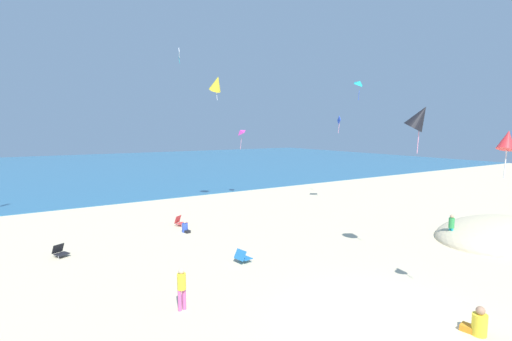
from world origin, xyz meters
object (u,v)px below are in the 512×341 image
(person_3, at_px, (451,226))
(person_1, at_px, (182,286))
(beach_chair_far_right, at_px, (180,222))
(kite_teal, at_px, (360,83))
(beach_chair_near_camera, at_px, (60,251))
(kite_blue, at_px, (339,121))
(kite_white, at_px, (179,53))
(beach_chair_mid_beach, at_px, (242,256))
(kite_black, at_px, (419,117))
(person_0, at_px, (478,324))
(kite_magenta, at_px, (240,132))
(kite_yellow, at_px, (217,84))
(person_2, at_px, (185,228))
(kite_red, at_px, (507,140))

(person_3, bearing_deg, person_1, 22.99)
(beach_chair_far_right, height_order, kite_teal, kite_teal)
(beach_chair_far_right, height_order, beach_chair_near_camera, beach_chair_far_right)
(beach_chair_far_right, relative_size, kite_blue, 0.59)
(kite_teal, xyz_separation_m, kite_white, (-7.00, 14.73, 3.66))
(beach_chair_mid_beach, height_order, kite_teal, kite_teal)
(kite_black, bearing_deg, beach_chair_near_camera, 142.51)
(kite_teal, distance_m, kite_black, 10.80)
(kite_teal, relative_size, kite_black, 0.68)
(person_0, height_order, kite_teal, kite_teal)
(beach_chair_far_right, relative_size, beach_chair_mid_beach, 1.19)
(kite_white, bearing_deg, beach_chair_near_camera, -128.73)
(beach_chair_near_camera, relative_size, kite_white, 0.57)
(person_0, height_order, kite_magenta, kite_magenta)
(beach_chair_mid_beach, distance_m, kite_blue, 17.26)
(kite_black, bearing_deg, kite_teal, 54.57)
(person_3, distance_m, kite_yellow, 17.09)
(person_2, xyz_separation_m, kite_white, (4.99, 13.29, 12.15))
(beach_chair_mid_beach, relative_size, person_0, 0.82)
(kite_blue, bearing_deg, beach_chair_mid_beach, -149.09)
(kite_blue, bearing_deg, kite_yellow, 166.73)
(beach_chair_far_right, height_order, person_2, person_2)
(person_2, height_order, kite_black, kite_black)
(person_3, xyz_separation_m, kite_white, (-5.81, 22.11, 11.61))
(person_3, distance_m, kite_blue, 13.10)
(person_2, bearing_deg, kite_teal, 69.77)
(kite_white, xyz_separation_m, kite_yellow, (-0.54, -8.44, -3.54))
(person_0, bearing_deg, kite_black, -46.18)
(person_3, distance_m, kite_black, 7.34)
(beach_chair_far_right, xyz_separation_m, kite_red, (3.68, -15.45, 5.12))
(beach_chair_mid_beach, distance_m, beach_chair_near_camera, 8.24)
(beach_chair_far_right, relative_size, person_0, 0.98)
(beach_chair_far_right, height_order, kite_white, kite_white)
(person_2, height_order, person_3, person_3)
(beach_chair_mid_beach, relative_size, person_1, 0.50)
(person_0, xyz_separation_m, kite_yellow, (1.45, 18.88, 8.55))
(person_0, xyz_separation_m, person_3, (7.80, 5.21, 0.49))
(kite_red, relative_size, kite_yellow, 0.77)
(person_0, distance_m, person_3, 9.39)
(person_0, relative_size, kite_white, 0.61)
(beach_chair_mid_beach, distance_m, kite_white, 23.05)
(kite_white, bearing_deg, person_3, -75.28)
(kite_yellow, bearing_deg, person_0, -94.40)
(beach_chair_far_right, distance_m, kite_black, 14.05)
(beach_chair_near_camera, bearing_deg, kite_teal, 60.52)
(person_3, xyz_separation_m, kite_red, (-6.88, -5.19, 4.58))
(beach_chair_far_right, height_order, kite_blue, kite_blue)
(person_1, distance_m, kite_teal, 18.64)
(kite_teal, xyz_separation_m, kite_magenta, (-4.51, 8.27, -3.29))
(person_1, bearing_deg, kite_white, 152.53)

